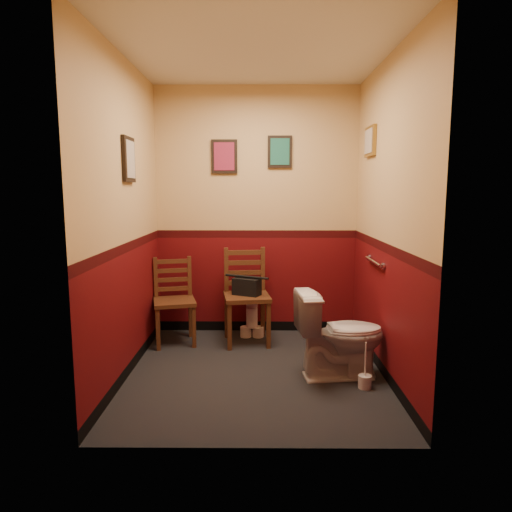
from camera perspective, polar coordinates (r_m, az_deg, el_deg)
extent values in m
cube|color=black|center=(4.16, -0.03, -14.28)|extent=(2.20, 2.40, 0.00)
cube|color=silver|center=(3.99, -0.03, 24.34)|extent=(2.20, 2.40, 0.00)
cube|color=#54090D|center=(5.04, 0.08, 5.50)|extent=(2.20, 0.00, 2.70)
cube|color=#54090D|center=(2.65, -0.24, 2.96)|extent=(2.20, 0.00, 2.70)
cube|color=#54090D|center=(4.01, -16.00, 4.46)|extent=(0.00, 2.40, 2.70)
cube|color=#54090D|center=(3.99, 16.02, 4.44)|extent=(0.00, 2.40, 2.70)
cylinder|color=silver|center=(4.27, 14.46, -0.68)|extent=(0.03, 0.50, 0.03)
cylinder|color=silver|center=(4.03, 15.58, -1.23)|extent=(0.02, 0.06, 0.06)
cylinder|color=silver|center=(4.51, 13.94, -0.18)|extent=(0.02, 0.06, 0.06)
cube|color=black|center=(5.05, -3.99, 12.30)|extent=(0.28, 0.03, 0.36)
cube|color=maroon|center=(5.03, -4.00, 12.31)|extent=(0.22, 0.01, 0.30)
cube|color=black|center=(5.04, 3.00, 12.88)|extent=(0.26, 0.03, 0.34)
cube|color=#206856|center=(5.02, 3.01, 12.90)|extent=(0.20, 0.01, 0.28)
cube|color=black|center=(4.10, -15.64, 11.55)|extent=(0.03, 0.30, 0.38)
cube|color=#B3A18D|center=(4.10, -15.41, 11.56)|extent=(0.01, 0.24, 0.31)
cube|color=olive|center=(4.58, 14.10, 13.74)|extent=(0.03, 0.34, 0.28)
cube|color=#B3A18D|center=(4.58, 13.89, 13.75)|extent=(0.01, 0.28, 0.22)
imported|color=white|center=(4.01, 10.46, -9.66)|extent=(0.80, 0.51, 0.74)
cylinder|color=silver|center=(3.93, 13.44, -15.03)|extent=(0.11, 0.11, 0.11)
cylinder|color=silver|center=(3.87, 13.53, -12.61)|extent=(0.01, 0.01, 0.30)
cube|color=#552E19|center=(4.82, -10.16, -5.65)|extent=(0.50, 0.50, 0.04)
cube|color=#552E19|center=(4.70, -12.14, -8.88)|extent=(0.05, 0.05, 0.45)
cube|color=#552E19|center=(5.04, -12.26, -7.70)|extent=(0.05, 0.05, 0.45)
cube|color=#552E19|center=(4.72, -7.77, -8.70)|extent=(0.05, 0.05, 0.45)
cube|color=#552E19|center=(5.06, -8.19, -7.54)|extent=(0.05, 0.05, 0.45)
cube|color=#552E19|center=(4.94, -12.42, -2.72)|extent=(0.05, 0.04, 0.45)
cube|color=#552E19|center=(4.96, -8.31, -2.57)|extent=(0.05, 0.04, 0.45)
cube|color=#552E19|center=(4.98, -10.32, -4.04)|extent=(0.33, 0.11, 0.04)
cube|color=#552E19|center=(4.96, -10.35, -2.93)|extent=(0.33, 0.11, 0.04)
cube|color=#552E19|center=(4.94, -10.38, -1.80)|extent=(0.33, 0.11, 0.04)
cube|color=#552E19|center=(4.92, -10.41, -0.67)|extent=(0.33, 0.11, 0.04)
cube|color=#552E19|center=(4.75, -1.16, -5.14)|extent=(0.52, 0.52, 0.04)
cube|color=#552E19|center=(4.61, -3.34, -8.76)|extent=(0.05, 0.05, 0.49)
cube|color=#552E19|center=(4.98, -3.68, -7.43)|extent=(0.05, 0.05, 0.49)
cube|color=#552E19|center=(4.65, 1.56, -8.58)|extent=(0.05, 0.05, 0.49)
cube|color=#552E19|center=(5.02, 0.84, -7.29)|extent=(0.05, 0.05, 0.49)
cube|color=#552E19|center=(4.88, -3.74, -1.84)|extent=(0.05, 0.04, 0.49)
cube|color=#552E19|center=(4.92, 0.85, -1.73)|extent=(0.05, 0.04, 0.49)
cube|color=#552E19|center=(4.92, -1.43, -3.36)|extent=(0.37, 0.08, 0.05)
cube|color=#552E19|center=(4.90, -1.43, -2.10)|extent=(0.37, 0.08, 0.05)
cube|color=#552E19|center=(4.88, -1.44, -0.84)|extent=(0.37, 0.08, 0.05)
cube|color=#552E19|center=(4.87, -1.44, 0.43)|extent=(0.37, 0.08, 0.05)
cube|color=black|center=(4.72, -1.17, -3.85)|extent=(0.31, 0.24, 0.17)
cylinder|color=black|center=(4.70, -1.17, -2.61)|extent=(0.23, 0.12, 0.02)
cylinder|color=silver|center=(5.05, -1.28, -9.45)|extent=(0.12, 0.12, 0.11)
cylinder|color=silver|center=(5.05, 0.26, -9.45)|extent=(0.12, 0.12, 0.11)
cylinder|color=silver|center=(5.01, -0.52, -8.27)|extent=(0.12, 0.12, 0.11)
cylinder|color=silver|center=(4.96, -0.52, -7.11)|extent=(0.12, 0.12, 0.11)
cylinder|color=silver|center=(4.96, -0.52, -5.76)|extent=(0.12, 0.12, 0.11)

